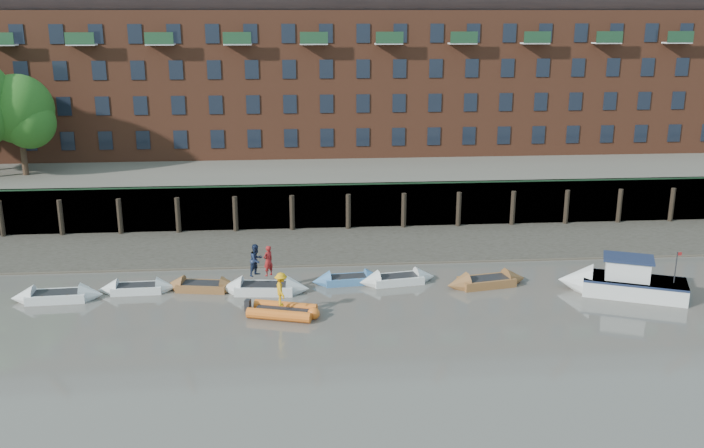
{
  "coord_description": "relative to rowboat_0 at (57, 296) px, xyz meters",
  "views": [
    {
      "loc": [
        -1.9,
        -29.41,
        15.06
      ],
      "look_at": [
        1.47,
        12.0,
        3.2
      ],
      "focal_mm": 38.0,
      "sensor_mm": 36.0,
      "label": 1
    }
  ],
  "objects": [
    {
      "name": "rowboat_4",
      "position": [
        15.89,
        1.41,
        -0.03
      ],
      "size": [
        4.27,
        1.65,
        1.21
      ],
      "rotation": [
        0.0,
        0.0,
        0.11
      ],
      "color": "teal",
      "rests_on": "ground"
    },
    {
      "name": "rowboat_5",
      "position": [
        18.73,
        1.17,
        -0.02
      ],
      "size": [
        4.66,
        2.03,
        1.31
      ],
      "rotation": [
        0.0,
        0.0,
        0.16
      ],
      "color": "silver",
      "rests_on": "ground"
    },
    {
      "name": "rowboat_1",
      "position": [
        4.07,
        0.93,
        -0.03
      ],
      "size": [
        4.29,
        1.38,
        1.23
      ],
      "rotation": [
        0.0,
        0.0,
        0.03
      ],
      "color": "silver",
      "rests_on": "ground"
    },
    {
      "name": "ground",
      "position": [
        14.76,
        -9.4,
        -0.25
      ],
      "size": [
        220.0,
        220.0,
        0.0
      ],
      "primitive_type": "plane",
      "color": "#5B564E",
      "rests_on": "ground"
    },
    {
      "name": "person_rower_a",
      "position": [
        11.4,
        0.36,
        1.59
      ],
      "size": [
        0.74,
        0.73,
        1.73
      ],
      "primitive_type": "imported",
      "rotation": [
        0.0,
        0.0,
        3.89
      ],
      "color": "maroon",
      "rests_on": "rowboat_3"
    },
    {
      "name": "rowboat_2",
      "position": [
        7.67,
        0.94,
        -0.02
      ],
      "size": [
        4.49,
        1.97,
        1.26
      ],
      "rotation": [
        0.0,
        0.0,
        -0.17
      ],
      "color": "brown",
      "rests_on": "ground"
    },
    {
      "name": "bank_terrace",
      "position": [
        14.76,
        26.6,
        1.35
      ],
      "size": [
        110.0,
        28.0,
        3.2
      ],
      "primitive_type": "cube",
      "color": "#5E594D",
      "rests_on": "ground"
    },
    {
      "name": "rowboat_6",
      "position": [
        23.74,
        0.32,
        0.0
      ],
      "size": [
        5.0,
        2.3,
        1.4
      ],
      "rotation": [
        0.0,
        0.0,
        0.19
      ],
      "color": "brown",
      "rests_on": "ground"
    },
    {
      "name": "motor_launch",
      "position": [
        30.41,
        -1.39,
        0.46
      ],
      "size": [
        7.07,
        4.64,
        2.78
      ],
      "rotation": [
        0.0,
        0.0,
        2.74
      ],
      "color": "silver",
      "rests_on": "ground"
    },
    {
      "name": "foreshore",
      "position": [
        14.76,
        8.6,
        -0.25
      ],
      "size": [
        110.0,
        8.0,
        0.5
      ],
      "primitive_type": "cube",
      "color": "#3D382F",
      "rests_on": "ground"
    },
    {
      "name": "person_rower_b",
      "position": [
        10.74,
        0.42,
        1.63
      ],
      "size": [
        1.09,
        1.11,
        1.81
      ],
      "primitive_type": "imported",
      "rotation": [
        0.0,
        0.0,
        0.89
      ],
      "color": "#19233F",
      "rests_on": "rowboat_3"
    },
    {
      "name": "mud_band",
      "position": [
        14.76,
        5.2,
        -0.25
      ],
      "size": [
        110.0,
        1.6,
        0.1
      ],
      "primitive_type": "cube",
      "color": "#4C4336",
      "rests_on": "ground"
    },
    {
      "name": "apartment_terrace",
      "position": [
        14.76,
        27.59,
        12.58
      ],
      "size": [
        80.6,
        15.56,
        20.98
      ],
      "color": "brown",
      "rests_on": "bank_terrace"
    },
    {
      "name": "river_wall",
      "position": [
        14.76,
        12.98,
        1.35
      ],
      "size": [
        110.0,
        1.23,
        3.3
      ],
      "color": "#2D2A26",
      "rests_on": "ground"
    },
    {
      "name": "person_rib_crew",
      "position": [
        12.14,
        -3.12,
        1.22
      ],
      "size": [
        0.82,
        1.22,
        1.75
      ],
      "primitive_type": "imported",
      "rotation": [
        0.0,
        0.0,
        1.73
      ],
      "color": "orange",
      "rests_on": "rib_tender"
    },
    {
      "name": "rib_tender",
      "position": [
        12.31,
        -3.16,
        0.03
      ],
      "size": [
        3.77,
        2.61,
        0.63
      ],
      "rotation": [
        0.0,
        0.0,
        -0.29
      ],
      "color": "orange",
      "rests_on": "ground"
    },
    {
      "name": "rowboat_0",
      "position": [
        0.0,
        0.0,
        0.0
      ],
      "size": [
        4.88,
        1.66,
        1.4
      ],
      "rotation": [
        0.0,
        0.0,
        0.05
      ],
      "color": "silver",
      "rests_on": "ground"
    },
    {
      "name": "rowboat_3",
      "position": [
        11.16,
        0.27,
        0.01
      ],
      "size": [
        5.1,
        1.92,
        1.45
      ],
      "rotation": [
        0.0,
        0.0,
        -0.1
      ],
      "color": "silver",
      "rests_on": "ground"
    }
  ]
}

